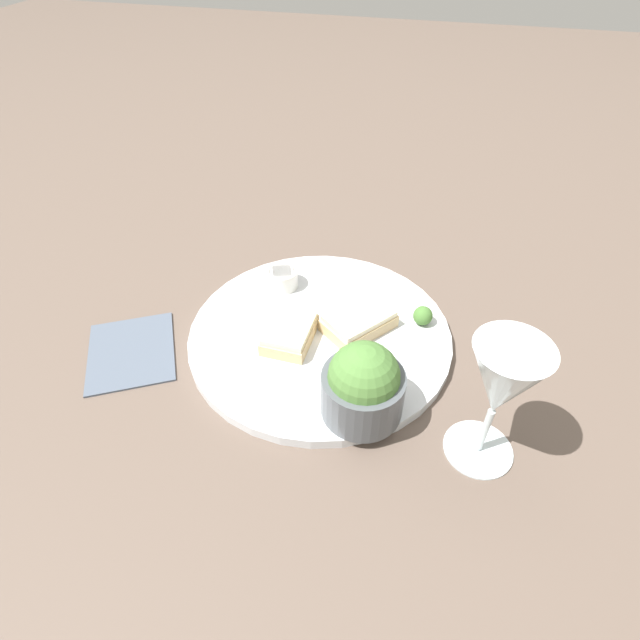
{
  "coord_description": "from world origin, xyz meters",
  "views": [
    {
      "loc": [
        0.48,
        0.12,
        0.48
      ],
      "look_at": [
        0.0,
        0.0,
        0.03
      ],
      "focal_mm": 28.0,
      "sensor_mm": 36.0,
      "label": 1
    }
  ],
  "objects_px": {
    "cheese_toast_far": "(290,333)",
    "napkin": "(131,351)",
    "sauce_ramekin": "(282,277)",
    "cheese_toast_near": "(359,321)",
    "wine_glass": "(501,386)",
    "salad_bowl": "(363,385)"
  },
  "relations": [
    {
      "from": "napkin",
      "to": "sauce_ramekin",
      "type": "bearing_deg",
      "value": 137.56
    },
    {
      "from": "sauce_ramekin",
      "to": "cheese_toast_far",
      "type": "xyz_separation_m",
      "value": [
        0.11,
        0.05,
        -0.0
      ]
    },
    {
      "from": "salad_bowl",
      "to": "napkin",
      "type": "xyz_separation_m",
      "value": [
        -0.03,
        -0.32,
        -0.05
      ]
    },
    {
      "from": "salad_bowl",
      "to": "cheese_toast_near",
      "type": "height_order",
      "value": "salad_bowl"
    },
    {
      "from": "wine_glass",
      "to": "napkin",
      "type": "bearing_deg",
      "value": -94.76
    },
    {
      "from": "sauce_ramekin",
      "to": "cheese_toast_far",
      "type": "relative_size",
      "value": 0.58
    },
    {
      "from": "sauce_ramekin",
      "to": "cheese_toast_near",
      "type": "xyz_separation_m",
      "value": [
        0.06,
        0.13,
        -0.0
      ]
    },
    {
      "from": "cheese_toast_far",
      "to": "napkin",
      "type": "bearing_deg",
      "value": -72.69
    },
    {
      "from": "salad_bowl",
      "to": "wine_glass",
      "type": "relative_size",
      "value": 0.61
    },
    {
      "from": "sauce_ramekin",
      "to": "napkin",
      "type": "xyz_separation_m",
      "value": [
        0.17,
        -0.16,
        -0.03
      ]
    },
    {
      "from": "wine_glass",
      "to": "cheese_toast_near",
      "type": "bearing_deg",
      "value": -131.46
    },
    {
      "from": "sauce_ramekin",
      "to": "napkin",
      "type": "height_order",
      "value": "sauce_ramekin"
    },
    {
      "from": "napkin",
      "to": "salad_bowl",
      "type": "bearing_deg",
      "value": 85.25
    },
    {
      "from": "salad_bowl",
      "to": "wine_glass",
      "type": "xyz_separation_m",
      "value": [
        0.01,
        0.14,
        0.05
      ]
    },
    {
      "from": "cheese_toast_near",
      "to": "salad_bowl",
      "type": "bearing_deg",
      "value": 12.66
    },
    {
      "from": "sauce_ramekin",
      "to": "cheese_toast_near",
      "type": "height_order",
      "value": "sauce_ramekin"
    },
    {
      "from": "cheese_toast_near",
      "to": "cheese_toast_far",
      "type": "height_order",
      "value": "same"
    },
    {
      "from": "salad_bowl",
      "to": "cheese_toast_far",
      "type": "xyz_separation_m",
      "value": [
        -0.09,
        -0.11,
        -0.03
      ]
    },
    {
      "from": "salad_bowl",
      "to": "cheese_toast_near",
      "type": "xyz_separation_m",
      "value": [
        -0.14,
        -0.03,
        -0.03
      ]
    },
    {
      "from": "sauce_ramekin",
      "to": "wine_glass",
      "type": "relative_size",
      "value": 0.29
    },
    {
      "from": "cheese_toast_far",
      "to": "wine_glass",
      "type": "distance_m",
      "value": 0.28
    },
    {
      "from": "salad_bowl",
      "to": "napkin",
      "type": "height_order",
      "value": "salad_bowl"
    }
  ]
}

